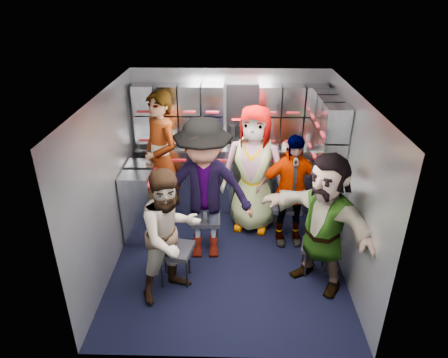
{
  "coord_description": "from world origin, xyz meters",
  "views": [
    {
      "loc": [
        0.06,
        -4.12,
        3.19
      ],
      "look_at": [
        -0.06,
        0.35,
        0.96
      ],
      "focal_mm": 32.0,
      "sensor_mm": 36.0,
      "label": 1
    }
  ],
  "objects_px": {
    "jump_seat_near_left": "(175,252)",
    "attendant_arc_e": "(324,223)",
    "jump_seat_center": "(252,195)",
    "attendant_arc_d": "(290,191)",
    "jump_seat_mid_right": "(287,208)",
    "attendant_arc_c": "(254,170)",
    "jump_seat_near_right": "(316,248)",
    "jump_seat_mid_left": "(206,221)",
    "attendant_standing": "(161,160)",
    "attendant_arc_a": "(171,235)",
    "attendant_arc_b": "(204,191)"
  },
  "relations": [
    {
      "from": "jump_seat_mid_left",
      "to": "jump_seat_center",
      "type": "height_order",
      "value": "jump_seat_center"
    },
    {
      "from": "jump_seat_mid_left",
      "to": "attendant_standing",
      "type": "height_order",
      "value": "attendant_standing"
    },
    {
      "from": "jump_seat_near_right",
      "to": "attendant_arc_e",
      "type": "bearing_deg",
      "value": -90.0
    },
    {
      "from": "jump_seat_center",
      "to": "attendant_arc_a",
      "type": "height_order",
      "value": "attendant_arc_a"
    },
    {
      "from": "attendant_arc_c",
      "to": "attendant_arc_e",
      "type": "height_order",
      "value": "attendant_arc_c"
    },
    {
      "from": "attendant_arc_d",
      "to": "attendant_arc_b",
      "type": "bearing_deg",
      "value": -167.68
    },
    {
      "from": "jump_seat_center",
      "to": "attendant_arc_e",
      "type": "distance_m",
      "value": 1.59
    },
    {
      "from": "jump_seat_near_left",
      "to": "attendant_arc_e",
      "type": "bearing_deg",
      "value": 0.49
    },
    {
      "from": "attendant_arc_b",
      "to": "attendant_standing",
      "type": "bearing_deg",
      "value": 126.52
    },
    {
      "from": "jump_seat_near_left",
      "to": "attendant_arc_e",
      "type": "distance_m",
      "value": 1.7
    },
    {
      "from": "attendant_arc_b",
      "to": "attendant_arc_e",
      "type": "height_order",
      "value": "attendant_arc_b"
    },
    {
      "from": "attendant_arc_c",
      "to": "jump_seat_mid_left",
      "type": "bearing_deg",
      "value": -128.99
    },
    {
      "from": "jump_seat_mid_left",
      "to": "jump_seat_center",
      "type": "distance_m",
      "value": 0.92
    },
    {
      "from": "attendant_arc_d",
      "to": "jump_seat_near_right",
      "type": "bearing_deg",
      "value": -72.37
    },
    {
      "from": "jump_seat_near_left",
      "to": "jump_seat_near_right",
      "type": "relative_size",
      "value": 1.16
    },
    {
      "from": "jump_seat_near_right",
      "to": "attendant_standing",
      "type": "relative_size",
      "value": 0.21
    },
    {
      "from": "jump_seat_near_left",
      "to": "attendant_arc_d",
      "type": "relative_size",
      "value": 0.3
    },
    {
      "from": "jump_seat_mid_left",
      "to": "jump_seat_near_right",
      "type": "bearing_deg",
      "value": -20.81
    },
    {
      "from": "jump_seat_near_left",
      "to": "attendant_arc_a",
      "type": "distance_m",
      "value": 0.39
    },
    {
      "from": "jump_seat_mid_right",
      "to": "attendant_arc_c",
      "type": "xyz_separation_m",
      "value": [
        -0.46,
        0.17,
        0.49
      ]
    },
    {
      "from": "jump_seat_near_left",
      "to": "attendant_standing",
      "type": "bearing_deg",
      "value": 104.14
    },
    {
      "from": "jump_seat_center",
      "to": "jump_seat_mid_left",
      "type": "bearing_deg",
      "value": -132.87
    },
    {
      "from": "attendant_standing",
      "to": "attendant_arc_c",
      "type": "relative_size",
      "value": 1.07
    },
    {
      "from": "jump_seat_center",
      "to": "attendant_arc_d",
      "type": "distance_m",
      "value": 0.79
    },
    {
      "from": "jump_seat_mid_left",
      "to": "jump_seat_mid_right",
      "type": "xyz_separation_m",
      "value": [
        1.08,
        0.32,
        0.03
      ]
    },
    {
      "from": "jump_seat_near_left",
      "to": "attendant_arc_d",
      "type": "distance_m",
      "value": 1.67
    },
    {
      "from": "jump_seat_mid_right",
      "to": "attendant_arc_c",
      "type": "distance_m",
      "value": 0.69
    },
    {
      "from": "attendant_arc_a",
      "to": "attendant_arc_e",
      "type": "distance_m",
      "value": 1.66
    },
    {
      "from": "jump_seat_mid_right",
      "to": "attendant_arc_a",
      "type": "bearing_deg",
      "value": -139.27
    },
    {
      "from": "attendant_arc_a",
      "to": "attendant_standing",
      "type": "bearing_deg",
      "value": 62.27
    },
    {
      "from": "attendant_arc_d",
      "to": "attendant_arc_e",
      "type": "height_order",
      "value": "attendant_arc_e"
    },
    {
      "from": "attendant_standing",
      "to": "attendant_arc_e",
      "type": "height_order",
      "value": "attendant_standing"
    },
    {
      "from": "jump_seat_near_left",
      "to": "jump_seat_center",
      "type": "relative_size",
      "value": 0.94
    },
    {
      "from": "jump_seat_mid_right",
      "to": "attendant_standing",
      "type": "relative_size",
      "value": 0.24
    },
    {
      "from": "jump_seat_mid_left",
      "to": "attendant_arc_b",
      "type": "height_order",
      "value": "attendant_arc_b"
    },
    {
      "from": "jump_seat_near_right",
      "to": "attendant_arc_c",
      "type": "bearing_deg",
      "value": 125.64
    },
    {
      "from": "attendant_standing",
      "to": "attendant_arc_c",
      "type": "xyz_separation_m",
      "value": [
        1.28,
        -0.17,
        -0.07
      ]
    },
    {
      "from": "jump_seat_center",
      "to": "jump_seat_mid_right",
      "type": "relative_size",
      "value": 1.08
    },
    {
      "from": "attendant_arc_a",
      "to": "jump_seat_center",
      "type": "bearing_deg",
      "value": 18.68
    },
    {
      "from": "jump_seat_mid_left",
      "to": "jump_seat_near_right",
      "type": "distance_m",
      "value": 1.43
    },
    {
      "from": "attendant_standing",
      "to": "jump_seat_mid_right",
      "type": "bearing_deg",
      "value": 39.91
    },
    {
      "from": "jump_seat_near_left",
      "to": "attendant_arc_c",
      "type": "distance_m",
      "value": 1.59
    },
    {
      "from": "jump_seat_near_left",
      "to": "attendant_standing",
      "type": "relative_size",
      "value": 0.24
    },
    {
      "from": "jump_seat_mid_left",
      "to": "jump_seat_near_right",
      "type": "relative_size",
      "value": 1.07
    },
    {
      "from": "jump_seat_near_left",
      "to": "jump_seat_mid_right",
      "type": "xyz_separation_m",
      "value": [
        1.4,
        1.02,
        -0.0
      ]
    },
    {
      "from": "attendant_arc_b",
      "to": "attendant_arc_e",
      "type": "relative_size",
      "value": 1.12
    },
    {
      "from": "jump_seat_near_left",
      "to": "jump_seat_mid_left",
      "type": "xyz_separation_m",
      "value": [
        0.31,
        0.7,
        -0.03
      ]
    },
    {
      "from": "jump_seat_near_left",
      "to": "attendant_arc_e",
      "type": "xyz_separation_m",
      "value": [
        1.65,
        0.01,
        0.41
      ]
    },
    {
      "from": "jump_seat_center",
      "to": "attendant_arc_d",
      "type": "bearing_deg",
      "value": -49.22
    },
    {
      "from": "jump_seat_center",
      "to": "jump_seat_mid_right",
      "type": "distance_m",
      "value": 0.58
    }
  ]
}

